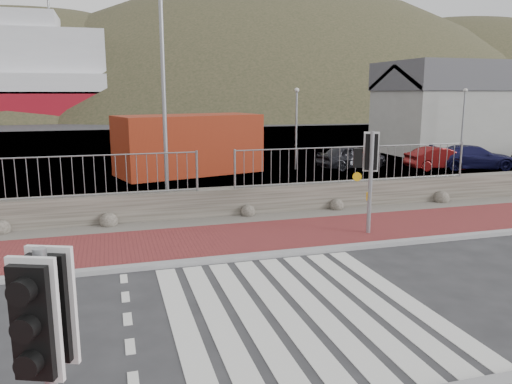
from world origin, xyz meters
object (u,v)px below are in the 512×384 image
object	(u,v)px
car_a	(351,156)
car_b	(440,158)
traffic_signal_near	(47,337)
traffic_signal_far	(370,161)
shipping_container	(189,144)
car_c	(474,157)
streetlight	(167,84)

from	to	relation	value
car_a	car_b	world-z (taller)	car_a
traffic_signal_near	traffic_signal_far	world-z (taller)	traffic_signal_far
traffic_signal_far	shipping_container	distance (m)	12.54
shipping_container	car_c	world-z (taller)	shipping_container
car_b	traffic_signal_near	bearing A→B (deg)	141.45
shipping_container	traffic_signal_far	bearing A→B (deg)	-91.97
shipping_container	car_c	distance (m)	14.58
car_c	traffic_signal_far	bearing A→B (deg)	148.08
traffic_signal_far	car_c	world-z (taller)	traffic_signal_far
traffic_signal_near	car_a	bearing A→B (deg)	78.92
streetlight	traffic_signal_far	bearing A→B (deg)	-52.36
traffic_signal_near	car_b	distance (m)	24.49
traffic_signal_far	streetlight	xyz separation A→B (m)	(-4.86, 4.12, 2.06)
traffic_signal_far	traffic_signal_near	bearing A→B (deg)	69.15
traffic_signal_near	streetlight	world-z (taller)	streetlight
traffic_signal_near	traffic_signal_far	size ratio (longest dim) A/B	0.94
traffic_signal_near	shipping_container	bearing A→B (deg)	100.08
car_b	car_c	xyz separation A→B (m)	(1.73, -0.39, 0.04)
shipping_container	car_a	world-z (taller)	shipping_container
streetlight	car_a	xyz separation A→B (m)	(10.19, 7.27, -3.52)
shipping_container	car_a	distance (m)	8.40
streetlight	shipping_container	size ratio (longest dim) A/B	1.08
shipping_container	car_c	size ratio (longest dim) A/B	1.62
shipping_container	car_a	xyz separation A→B (m)	(8.33, -0.78, -0.79)
shipping_container	car_b	xyz separation A→B (m)	(12.57, -2.32, -0.84)
traffic_signal_near	shipping_container	distance (m)	20.50
traffic_signal_near	streetlight	bearing A→B (deg)	100.79
streetlight	car_c	distance (m)	17.38
traffic_signal_far	car_c	distance (m)	14.80
streetlight	shipping_container	distance (m)	8.69
traffic_signal_near	streetlight	distance (m)	12.44
traffic_signal_far	shipping_container	size ratio (longest dim) A/B	0.42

